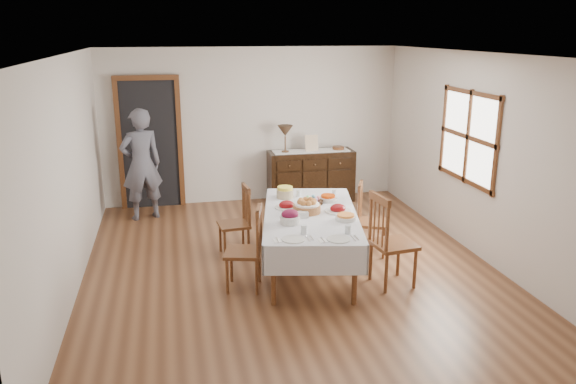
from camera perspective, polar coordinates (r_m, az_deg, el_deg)
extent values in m
plane|color=brown|center=(7.10, 0.17, -7.60)|extent=(6.00, 6.00, 0.00)
cube|color=silver|center=(6.51, 0.19, 13.85)|extent=(5.00, 6.00, 0.02)
cube|color=silver|center=(9.58, -3.65, 6.74)|extent=(5.00, 0.02, 2.60)
cube|color=silver|center=(3.95, 9.52, -7.38)|extent=(5.00, 0.02, 2.60)
cube|color=silver|center=(6.64, -21.42, 1.41)|extent=(0.02, 6.00, 2.60)
cube|color=silver|center=(7.61, 18.95, 3.42)|extent=(0.02, 6.00, 2.60)
cube|color=white|center=(7.82, 17.89, 5.34)|extent=(0.02, 1.30, 1.10)
cube|color=brown|center=(7.81, 17.81, 5.34)|extent=(0.03, 1.46, 1.26)
cube|color=black|center=(9.49, -13.82, 4.68)|extent=(0.90, 0.06, 2.10)
cube|color=brown|center=(9.47, -13.82, 4.66)|extent=(1.04, 0.08, 2.18)
cube|color=silver|center=(6.77, 2.31, -2.28)|extent=(1.47, 2.29, 0.04)
cylinder|color=brown|center=(6.05, -1.48, -8.48)|extent=(0.06, 0.06, 0.68)
cylinder|color=brown|center=(6.09, 6.80, -8.40)|extent=(0.06, 0.06, 0.68)
cylinder|color=brown|center=(7.75, -1.25, -2.83)|extent=(0.06, 0.06, 0.68)
cylinder|color=brown|center=(7.79, 5.16, -2.80)|extent=(0.06, 0.06, 0.68)
cube|color=silver|center=(6.81, -2.26, -3.45)|extent=(0.45, 2.12, 0.33)
cube|color=silver|center=(6.86, 6.81, -3.40)|extent=(0.45, 2.12, 0.33)
cube|color=silver|center=(5.82, 2.79, -6.97)|extent=(1.08, 0.24, 0.33)
cube|color=silver|center=(7.83, 1.93, -0.81)|extent=(1.08, 0.24, 0.33)
cube|color=brown|center=(6.41, -4.57, -6.14)|extent=(0.50, 0.50, 0.04)
cylinder|color=brown|center=(6.67, -5.78, -7.38)|extent=(0.04, 0.04, 0.42)
cylinder|color=brown|center=(6.37, -6.19, -8.57)|extent=(0.04, 0.04, 0.42)
cylinder|color=brown|center=(6.63, -2.92, -7.46)|extent=(0.04, 0.04, 0.42)
cylinder|color=brown|center=(6.33, -3.20, -8.66)|extent=(0.04, 0.04, 0.42)
cylinder|color=brown|center=(6.45, -2.80, -3.35)|extent=(0.04, 0.04, 0.54)
cylinder|color=brown|center=(6.12, -3.10, -4.44)|extent=(0.04, 0.04, 0.54)
cube|color=brown|center=(6.21, -2.98, -1.86)|extent=(0.13, 0.39, 0.08)
cylinder|color=brown|center=(6.38, -2.87, -3.77)|extent=(0.02, 0.02, 0.45)
cylinder|color=brown|center=(6.29, -2.94, -4.04)|extent=(0.02, 0.02, 0.45)
cylinder|color=brown|center=(6.21, -3.02, -4.32)|extent=(0.02, 0.02, 0.45)
cube|color=brown|center=(7.37, -5.53, -3.33)|extent=(0.42, 0.42, 0.04)
cylinder|color=brown|center=(7.56, -6.90, -4.61)|extent=(0.03, 0.03, 0.39)
cylinder|color=brown|center=(7.27, -6.43, -5.45)|extent=(0.03, 0.03, 0.39)
cylinder|color=brown|center=(7.62, -4.59, -4.38)|extent=(0.03, 0.03, 0.39)
cylinder|color=brown|center=(7.33, -4.02, -5.20)|extent=(0.03, 0.03, 0.39)
cylinder|color=brown|center=(7.48, -4.55, -0.93)|extent=(0.04, 0.04, 0.51)
cylinder|color=brown|center=(7.17, -3.94, -1.68)|extent=(0.04, 0.04, 0.51)
cube|color=brown|center=(7.26, -4.28, 0.36)|extent=(0.07, 0.37, 0.07)
cylinder|color=brown|center=(7.41, -4.40, -1.25)|extent=(0.02, 0.02, 0.42)
cylinder|color=brown|center=(7.33, -4.25, -1.43)|extent=(0.02, 0.02, 0.42)
cylinder|color=brown|center=(7.25, -4.09, -1.62)|extent=(0.02, 0.02, 0.42)
cube|color=brown|center=(6.58, 10.68, -5.27)|extent=(0.51, 0.51, 0.04)
cylinder|color=brown|center=(6.62, 12.77, -7.64)|extent=(0.04, 0.04, 0.47)
cylinder|color=brown|center=(6.91, 11.14, -6.51)|extent=(0.04, 0.04, 0.47)
cylinder|color=brown|center=(6.44, 9.94, -8.17)|extent=(0.04, 0.04, 0.47)
cylinder|color=brown|center=(6.74, 8.40, -6.97)|extent=(0.04, 0.04, 0.47)
cylinder|color=brown|center=(6.22, 10.06, -3.52)|extent=(0.04, 0.04, 0.61)
cylinder|color=brown|center=(6.54, 8.38, -2.44)|extent=(0.04, 0.04, 0.61)
cube|color=brown|center=(6.30, 9.31, -0.71)|extent=(0.10, 0.44, 0.09)
cylinder|color=brown|center=(6.30, 9.62, -3.42)|extent=(0.02, 0.02, 0.50)
cylinder|color=brown|center=(6.38, 9.19, -3.15)|extent=(0.02, 0.02, 0.50)
cylinder|color=brown|center=(6.46, 8.78, -2.88)|extent=(0.02, 0.02, 0.50)
cube|color=brown|center=(7.46, 8.60, -3.11)|extent=(0.52, 0.52, 0.04)
cylinder|color=brown|center=(7.38, 9.70, -5.22)|extent=(0.03, 0.03, 0.40)
cylinder|color=brown|center=(7.68, 9.81, -4.36)|extent=(0.03, 0.03, 0.40)
cylinder|color=brown|center=(7.39, 7.21, -5.07)|extent=(0.03, 0.03, 0.40)
cylinder|color=brown|center=(7.69, 7.41, -4.22)|extent=(0.03, 0.03, 0.40)
cylinder|color=brown|center=(7.22, 7.19, -1.48)|extent=(0.04, 0.04, 0.53)
cylinder|color=brown|center=(7.55, 7.41, -0.72)|extent=(0.04, 0.04, 0.53)
cube|color=brown|center=(7.32, 7.36, 0.60)|extent=(0.19, 0.36, 0.08)
cylinder|color=brown|center=(7.31, 7.24, -1.43)|extent=(0.02, 0.02, 0.43)
cylinder|color=brown|center=(7.39, 7.30, -1.23)|extent=(0.02, 0.02, 0.43)
cylinder|color=brown|center=(7.47, 7.35, -1.04)|extent=(0.02, 0.02, 0.43)
cube|color=black|center=(9.68, 2.33, 1.64)|extent=(1.46, 0.49, 0.88)
cube|color=black|center=(9.28, 0.11, 2.69)|extent=(0.41, 0.02, 0.18)
sphere|color=brown|center=(9.26, 0.14, 2.66)|extent=(0.03, 0.03, 0.03)
cube|color=black|center=(9.38, 2.74, 2.81)|extent=(0.41, 0.02, 0.18)
sphere|color=brown|center=(9.36, 2.77, 2.79)|extent=(0.03, 0.03, 0.03)
cube|color=black|center=(9.50, 5.30, 2.93)|extent=(0.41, 0.02, 0.18)
sphere|color=brown|center=(9.48, 5.33, 2.91)|extent=(0.03, 0.03, 0.03)
imported|color=#575763|center=(8.92, -14.70, 3.09)|extent=(0.67, 0.53, 1.85)
cylinder|color=#945C33|center=(6.76, 1.93, -1.70)|extent=(0.33, 0.33, 0.10)
cylinder|color=white|center=(6.74, 1.93, -1.24)|extent=(0.30, 0.30, 0.02)
sphere|color=#B46C31|center=(6.75, 2.62, -0.95)|extent=(0.08, 0.08, 0.08)
sphere|color=#B46C31|center=(6.80, 2.30, -0.82)|extent=(0.08, 0.08, 0.08)
sphere|color=#B46C31|center=(6.81, 1.77, -0.79)|extent=(0.08, 0.08, 0.08)
sphere|color=#B46C31|center=(6.77, 1.33, -0.88)|extent=(0.08, 0.08, 0.08)
sphere|color=#B46C31|center=(6.71, 1.24, -1.04)|extent=(0.08, 0.08, 0.08)
sphere|color=#B46C31|center=(6.66, 1.56, -1.17)|extent=(0.08, 0.08, 0.08)
sphere|color=#B46C31|center=(6.65, 2.11, -1.20)|extent=(0.08, 0.08, 0.08)
sphere|color=#B46C31|center=(6.69, 2.55, -1.11)|extent=(0.08, 0.08, 0.08)
cylinder|color=black|center=(7.11, 2.53, -1.02)|extent=(0.26, 0.26, 0.05)
ellipsoid|color=pink|center=(7.11, 3.09, -0.61)|extent=(0.05, 0.05, 0.06)
ellipsoid|color=#79C9EA|center=(7.16, 2.57, -0.48)|extent=(0.05, 0.05, 0.06)
ellipsoid|color=#8AEC83|center=(7.12, 2.01, -0.58)|extent=(0.05, 0.05, 0.06)
ellipsoid|color=#FF8A52|center=(7.04, 2.17, -0.77)|extent=(0.05, 0.05, 0.06)
ellipsoid|color=#C9A3F1|center=(7.04, 2.85, -0.79)|extent=(0.05, 0.05, 0.06)
cylinder|color=silver|center=(6.93, -0.15, -1.57)|extent=(0.29, 0.29, 0.02)
ellipsoid|color=maroon|center=(6.92, -0.15, -1.32)|extent=(0.19, 0.16, 0.11)
cylinder|color=silver|center=(6.83, 5.08, -1.92)|extent=(0.32, 0.32, 0.02)
ellipsoid|color=maroon|center=(6.82, 5.09, -1.68)|extent=(0.19, 0.16, 0.11)
cylinder|color=silver|center=(6.38, 0.21, -2.82)|extent=(0.23, 0.23, 0.09)
ellipsoid|color=maroon|center=(6.36, 0.21, -2.26)|extent=(0.20, 0.17, 0.11)
cylinder|color=silver|center=(7.22, 4.08, -0.73)|extent=(0.23, 0.23, 0.05)
cylinder|color=#CD3B03|center=(7.21, 4.09, -0.41)|extent=(0.18, 0.18, 0.03)
cylinder|color=tan|center=(7.35, -0.31, -0.16)|extent=(0.22, 0.22, 0.11)
cylinder|color=#F7E746|center=(7.33, -0.31, 0.40)|extent=(0.20, 0.20, 0.04)
cylinder|color=silver|center=(6.53, 5.88, -2.65)|extent=(0.24, 0.24, 0.05)
cylinder|color=orange|center=(6.52, 5.89, -2.36)|extent=(0.20, 0.20, 0.02)
cube|color=silver|center=(6.58, 1.44, -2.31)|extent=(0.16, 0.12, 0.07)
cylinder|color=silver|center=(5.90, 0.54, -4.82)|extent=(0.25, 0.25, 0.01)
cube|color=white|center=(5.87, -1.08, -4.97)|extent=(0.10, 0.13, 0.01)
cube|color=white|center=(5.87, -1.08, -4.91)|extent=(0.05, 0.16, 0.01)
cube|color=white|center=(5.94, 2.06, -4.73)|extent=(0.05, 0.18, 0.01)
cube|color=white|center=(5.95, 2.43, -4.70)|extent=(0.05, 0.14, 0.01)
cylinder|color=white|center=(6.06, 1.62, -3.82)|extent=(0.07, 0.07, 0.10)
cylinder|color=silver|center=(5.93, 5.15, -4.78)|extent=(0.25, 0.25, 0.01)
cube|color=white|center=(5.89, 3.56, -4.94)|extent=(0.10, 0.13, 0.01)
cube|color=white|center=(5.88, 3.56, -4.89)|extent=(0.05, 0.16, 0.01)
cube|color=white|center=(5.98, 6.62, -4.68)|extent=(0.05, 0.18, 0.01)
cube|color=white|center=(5.99, 6.98, -4.65)|extent=(0.05, 0.14, 0.01)
cylinder|color=white|center=(6.09, 6.10, -3.79)|extent=(0.07, 0.07, 0.10)
cylinder|color=white|center=(7.41, 1.10, -0.12)|extent=(0.06, 0.06, 0.09)
cylinder|color=white|center=(7.44, 4.69, -0.10)|extent=(0.06, 0.06, 0.09)
cube|color=white|center=(9.58, 2.35, 4.20)|extent=(1.30, 0.35, 0.01)
cylinder|color=brown|center=(9.45, -0.28, 4.12)|extent=(0.12, 0.12, 0.03)
cylinder|color=brown|center=(9.43, -0.29, 4.95)|extent=(0.02, 0.02, 0.25)
cone|color=#423021|center=(9.39, -0.29, 6.24)|extent=(0.26, 0.26, 0.18)
cube|color=beige|center=(9.53, 2.42, 4.98)|extent=(0.22, 0.08, 0.28)
cylinder|color=brown|center=(9.70, 5.13, 4.46)|extent=(0.20, 0.20, 0.06)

